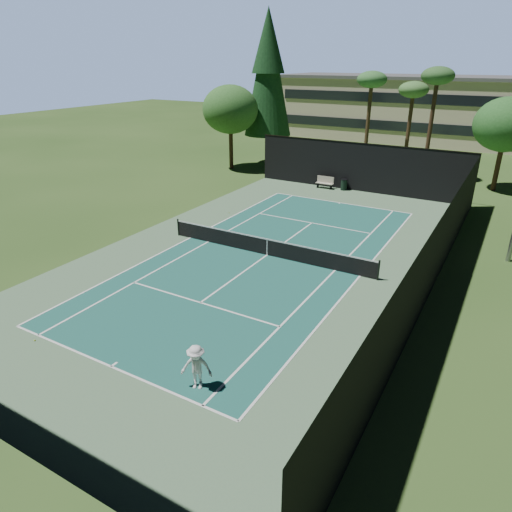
% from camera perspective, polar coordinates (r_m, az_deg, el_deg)
% --- Properties ---
extents(ground, '(160.00, 160.00, 0.00)m').
position_cam_1_polar(ground, '(26.10, 1.38, 0.09)').
color(ground, '#2E4D1D').
rests_on(ground, ground).
extents(apron_slab, '(18.00, 32.00, 0.01)m').
position_cam_1_polar(apron_slab, '(26.10, 1.38, 0.10)').
color(apron_slab, '#547854').
rests_on(apron_slab, ground).
extents(court_surface, '(10.97, 23.77, 0.01)m').
position_cam_1_polar(court_surface, '(26.10, 1.38, 0.12)').
color(court_surface, '#1C5B50').
rests_on(court_surface, ground).
extents(court_lines, '(11.07, 23.87, 0.01)m').
position_cam_1_polar(court_lines, '(26.09, 1.38, 0.13)').
color(court_lines, white).
rests_on(court_lines, ground).
extents(tennis_net, '(12.90, 0.10, 1.10)m').
position_cam_1_polar(tennis_net, '(25.88, 1.40, 1.22)').
color(tennis_net, black).
rests_on(tennis_net, ground).
extents(fence, '(18.04, 32.05, 4.03)m').
position_cam_1_polar(fence, '(25.42, 1.50, 4.30)').
color(fence, black).
rests_on(fence, ground).
extents(player, '(1.24, 0.99, 1.68)m').
position_cam_1_polar(player, '(15.86, -7.46, -13.64)').
color(player, white).
rests_on(player, ground).
extents(tennis_ball_a, '(0.07, 0.07, 0.07)m').
position_cam_1_polar(tennis_ball_a, '(20.47, -25.93, -9.47)').
color(tennis_ball_a, '#BDCD2E').
rests_on(tennis_ball_a, ground).
extents(tennis_ball_b, '(0.07, 0.07, 0.07)m').
position_cam_1_polar(tennis_ball_b, '(28.86, -4.44, 2.45)').
color(tennis_ball_b, '#D0E734').
rests_on(tennis_ball_b, ground).
extents(tennis_ball_c, '(0.06, 0.06, 0.06)m').
position_cam_1_polar(tennis_ball_c, '(27.85, 3.51, 1.67)').
color(tennis_ball_c, yellow).
rests_on(tennis_ball_c, ground).
extents(tennis_ball_d, '(0.07, 0.07, 0.07)m').
position_cam_1_polar(tennis_ball_d, '(33.37, -3.38, 5.42)').
color(tennis_ball_d, '#B4CE2E').
rests_on(tennis_ball_d, ground).
extents(park_bench, '(1.50, 0.45, 1.02)m').
position_cam_1_polar(park_bench, '(40.34, 8.61, 9.14)').
color(park_bench, beige).
rests_on(park_bench, ground).
extents(trash_bin, '(0.56, 0.56, 0.95)m').
position_cam_1_polar(trash_bin, '(40.02, 10.92, 8.76)').
color(trash_bin, black).
rests_on(trash_bin, ground).
extents(pine_tree, '(4.80, 4.80, 15.00)m').
position_cam_1_polar(pine_tree, '(49.03, 1.53, 22.52)').
color(pine_tree, '#462E1E').
rests_on(pine_tree, ground).
extents(palm_a, '(2.80, 2.80, 9.32)m').
position_cam_1_polar(palm_a, '(47.07, 14.25, 20.17)').
color(palm_a, '#49351F').
rests_on(palm_a, ground).
extents(palm_b, '(2.80, 2.80, 8.42)m').
position_cam_1_polar(palm_b, '(48.19, 19.06, 18.72)').
color(palm_b, '#4A3320').
rests_on(palm_b, ground).
extents(palm_c, '(2.80, 2.80, 9.77)m').
position_cam_1_polar(palm_c, '(44.72, 21.71, 19.70)').
color(palm_c, '#442D1D').
rests_on(palm_c, ground).
extents(decid_tree_a, '(5.12, 5.12, 7.62)m').
position_cam_1_polar(decid_tree_a, '(43.37, 28.82, 14.17)').
color(decid_tree_a, '#472D1E').
rests_on(decid_tree_a, ground).
extents(decid_tree_c, '(5.44, 5.44, 8.09)m').
position_cam_1_polar(decid_tree_c, '(46.83, -3.24, 17.81)').
color(decid_tree_c, '#442D1D').
rests_on(decid_tree_c, ground).
extents(campus_building, '(40.50, 12.50, 8.30)m').
position_cam_1_polar(campus_building, '(68.29, 21.14, 16.82)').
color(campus_building, beige).
rests_on(campus_building, ground).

